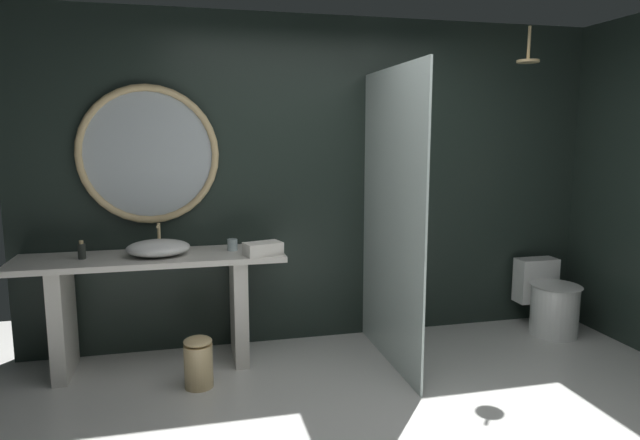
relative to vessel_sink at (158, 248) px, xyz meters
The scene contains 11 objects.
back_wall_panel 1.43m from the vessel_sink, 15.34° to the left, with size 4.80×0.10×2.60m, color #1E2823.
vanity_counter 0.35m from the vessel_sink, 160.61° to the left, with size 1.88×0.55×0.83m.
vessel_sink is the anchor object (origin of this frame).
tumbler_cup 0.53m from the vessel_sink, ahead, with size 0.08×0.08×0.09m, color silver.
soap_dispenser 0.51m from the vessel_sink, behind, with size 0.05×0.05×0.13m.
round_wall_mirror 0.71m from the vessel_sink, 101.04° to the left, with size 1.03×0.05×1.03m.
shower_glass_panel 1.68m from the vessel_sink, 10.21° to the right, with size 0.02×1.22×2.15m, color silver.
rain_shower_head 3.13m from the vessel_sink, ahead, with size 0.17×0.17×0.27m.
toilet 3.25m from the vessel_sink, ahead, with size 0.41×0.59×0.60m.
waste_bin 0.86m from the vessel_sink, 59.15° to the right, with size 0.19×0.19×0.35m.
folded_hand_towel 0.74m from the vessel_sink, 11.95° to the right, with size 0.26×0.15×0.09m, color silver.
Camera 1 is at (-1.10, -2.48, 1.69)m, focal length 31.09 mm.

